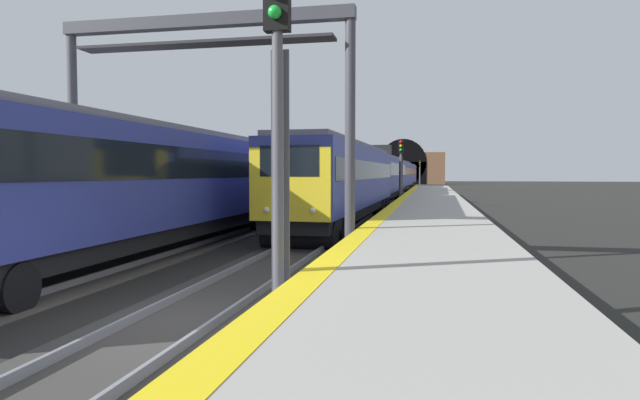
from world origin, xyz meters
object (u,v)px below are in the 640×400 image
train_main_approaching (390,176)px  railway_signal_mid (401,166)px  railway_signal_near (278,115)px  train_adjacent_platform (259,178)px  overhead_signal_gantry (204,76)px  railway_signal_far (420,170)px

train_main_approaching → railway_signal_mid: 14.30m
train_main_approaching → railway_signal_mid: railway_signal_mid is taller
train_main_approaching → railway_signal_near: size_ratio=13.48×
railway_signal_mid → railway_signal_near: bearing=0.0°
train_adjacent_platform → railway_signal_near: (-18.10, -6.24, 1.12)m
overhead_signal_gantry → train_adjacent_platform: bearing=10.7°
railway_signal_near → train_adjacent_platform: bearing=-161.0°
train_adjacent_platform → railway_signal_far: railway_signal_far is taller
railway_signal_mid → railway_signal_far: 64.38m
railway_signal_near → overhead_signal_gantry: overhead_signal_gantry is taller
train_main_approaching → overhead_signal_gantry: overhead_signal_gantry is taller
overhead_signal_gantry → train_main_approaching: bearing=-3.1°
railway_signal_near → overhead_signal_gantry: size_ratio=0.66×
train_main_approaching → railway_signal_far: size_ratio=15.56×
train_main_approaching → railway_signal_near: railway_signal_near is taller
train_main_approaching → train_adjacent_platform: size_ratio=1.89×
train_adjacent_platform → railway_signal_near: 19.18m
train_main_approaching → railway_signal_far: railway_signal_far is taller
train_adjacent_platform → railway_signal_mid: size_ratio=8.10×
train_adjacent_platform → railway_signal_mid: railway_signal_mid is taller
railway_signal_mid → railway_signal_far: (64.38, 0.00, -0.05)m
railway_signal_far → overhead_signal_gantry: (-90.41, 4.06, 2.27)m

